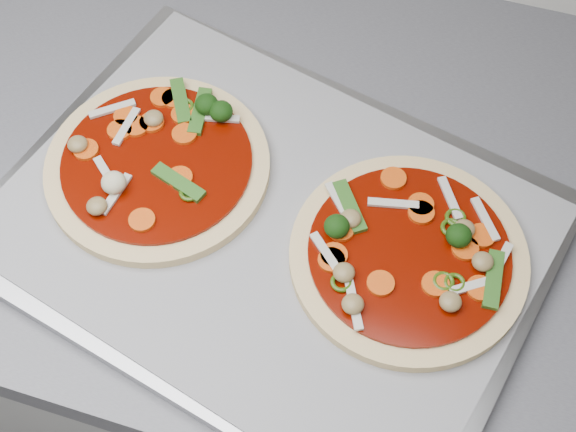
% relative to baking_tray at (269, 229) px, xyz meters
% --- Properties ---
extents(base_cabinet, '(3.60, 0.60, 0.86)m').
position_rel_baking_tray_xyz_m(base_cabinet, '(-0.49, 0.08, -0.48)').
color(base_cabinet, '#B7B7B5').
rests_on(base_cabinet, ground).
extents(baking_tray, '(0.58, 0.49, 0.02)m').
position_rel_baking_tray_xyz_m(baking_tray, '(0.00, 0.00, 0.00)').
color(baking_tray, gray).
rests_on(baking_tray, countertop).
extents(parchment, '(0.56, 0.47, 0.00)m').
position_rel_baking_tray_xyz_m(parchment, '(0.00, 0.00, 0.01)').
color(parchment, '#96969B').
rests_on(parchment, baking_tray).
extents(pizza_left, '(0.30, 0.30, 0.04)m').
position_rel_baking_tray_xyz_m(pizza_left, '(-0.12, 0.03, 0.02)').
color(pizza_left, '#EBC285').
rests_on(pizza_left, parchment).
extents(pizza_right, '(0.31, 0.31, 0.04)m').
position_rel_baking_tray_xyz_m(pizza_right, '(0.13, 0.00, 0.02)').
color(pizza_right, '#EBC285').
rests_on(pizza_right, parchment).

